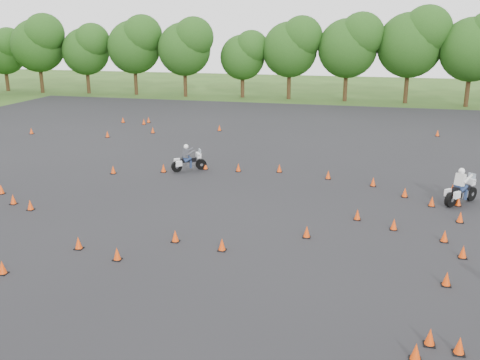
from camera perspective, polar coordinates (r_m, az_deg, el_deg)
The scene contains 6 objects.
ground at distance 21.07m, azimuth -2.62°, elevation -6.10°, with size 140.00×140.00×0.00m, color #2D5119.
asphalt_pad at distance 26.53m, azimuth 1.03°, elevation -1.30°, with size 62.00×62.00×0.00m, color black.
treeline at distance 54.26m, azimuth 9.15°, elevation 12.44°, with size 87.05×32.10×10.39m.
traffic_cones at distance 25.28m, azimuth 1.86°, elevation -1.67°, with size 36.29×33.04×0.45m.
rider_grey at distance 30.37m, azimuth -5.51°, elevation 2.45°, with size 2.05×0.63×1.58m, color #3A3B42, non-canonical shape.
rider_white at distance 26.63m, azimuth 22.61°, elevation -0.56°, with size 2.26×0.69×1.74m, color silver, non-canonical shape.
Camera 1 is at (5.58, -18.67, 8.01)m, focal length 40.00 mm.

